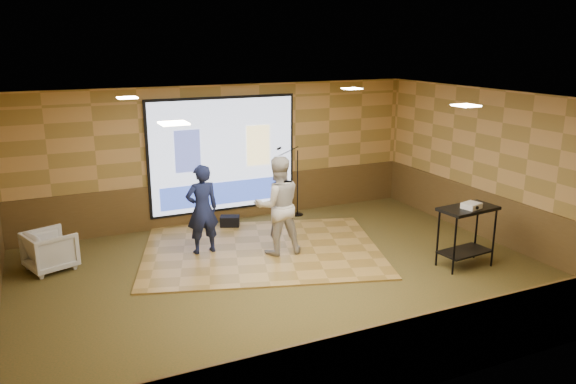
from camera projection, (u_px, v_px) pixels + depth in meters
name	position (u px, v px, depth m)	size (l,w,h in m)	color
ground	(290.00, 277.00, 9.57)	(9.00, 9.00, 0.00)	#363E1C
room_shell	(290.00, 157.00, 9.02)	(9.04, 7.04, 3.02)	tan
wainscot_back	(224.00, 200.00, 12.49)	(9.00, 0.04, 0.95)	#533B1B
wainscot_front	(418.00, 352.00, 6.39)	(9.00, 0.04, 0.95)	#533B1B
wainscot_right	(492.00, 217.00, 11.24)	(0.04, 7.00, 0.95)	#533B1B
projector_screen	(224.00, 156.00, 12.19)	(3.32, 0.06, 2.52)	black
downlight_nw	(127.00, 98.00, 9.48)	(0.32, 0.32, 0.02)	#FFE5BF
downlight_ne	(352.00, 89.00, 11.25)	(0.32, 0.32, 0.02)	#FFE5BF
downlight_sw	(174.00, 123.00, 6.59)	(0.32, 0.32, 0.02)	#FFE5BF
downlight_se	(466.00, 106.00, 8.36)	(0.32, 0.32, 0.02)	#FFE5BF
dance_floor	(262.00, 250.00, 10.78)	(4.45, 3.39, 0.03)	#A67E3D
player_left	(202.00, 209.00, 10.40)	(0.62, 0.41, 1.69)	#151C43
player_right	(278.00, 205.00, 10.36)	(0.90, 0.70, 1.85)	beige
av_table	(467.00, 224.00, 9.85)	(1.04, 0.55, 1.10)	black
projector	(471.00, 206.00, 9.69)	(0.30, 0.25, 0.10)	white
mic_stand	(295.00, 195.00, 12.83)	(0.64, 0.26, 1.64)	black
banquet_chair	(50.00, 250.00, 9.82)	(0.75, 0.77, 0.70)	gray
duffel_bag	(230.00, 222.00, 12.09)	(0.40, 0.27, 0.25)	black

